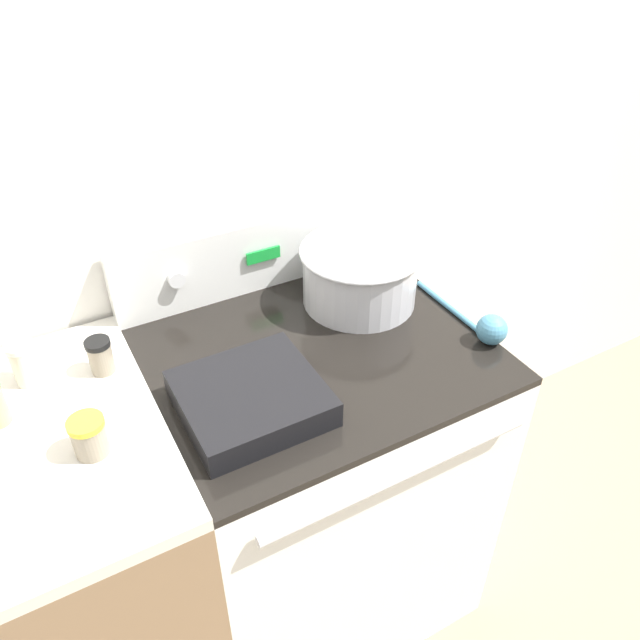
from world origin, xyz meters
TOP-DOWN VIEW (x-y plane):
  - kitchen_wall at (0.00, 0.69)m, footprint 8.00×0.05m
  - stove_range at (0.00, 0.33)m, footprint 0.75×0.69m
  - control_panel at (0.00, 0.63)m, footprint 0.75×0.07m
  - side_counter at (-0.66, 0.33)m, footprint 0.56×0.66m
  - mixing_bowl at (0.19, 0.44)m, footprint 0.30×0.30m
  - casserole_dish at (-0.21, 0.22)m, footprint 0.27×0.26m
  - ladle at (0.36, 0.17)m, footprint 0.07×0.31m
  - spice_jar_black_cap at (-0.44, 0.47)m, footprint 0.05×0.05m
  - spice_jar_yellow_cap at (-0.51, 0.25)m, footprint 0.07×0.07m
  - spice_jar_white_cap at (-0.58, 0.51)m, footprint 0.06×0.06m

SIDE VIEW (x-z plane):
  - stove_range at x=0.00m, z-range 0.00..0.92m
  - side_counter at x=-0.66m, z-range 0.00..0.94m
  - ladle at x=0.36m, z-range 0.92..0.99m
  - casserole_dish at x=-0.21m, z-range 0.93..0.99m
  - spice_jar_yellow_cap at x=-0.51m, z-range 0.94..1.02m
  - spice_jar_black_cap at x=-0.44m, z-range 0.94..1.02m
  - spice_jar_white_cap at x=-0.58m, z-range 0.94..1.04m
  - mixing_bowl at x=0.19m, z-range 0.93..1.08m
  - control_panel at x=0.00m, z-range 0.92..1.11m
  - kitchen_wall at x=0.00m, z-range 0.00..2.50m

